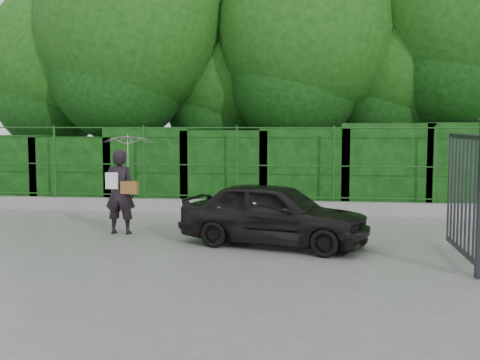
# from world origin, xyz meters

# --- Properties ---
(ground) EXTENTS (80.00, 80.00, 0.00)m
(ground) POSITION_xyz_m (0.00, 0.00, 0.00)
(ground) COLOR gray
(kerb) EXTENTS (14.00, 0.25, 0.30)m
(kerb) POSITION_xyz_m (0.00, 4.50, 0.15)
(kerb) COLOR #9E9E99
(kerb) RESTS_ON ground
(fence) EXTENTS (14.13, 0.06, 1.80)m
(fence) POSITION_xyz_m (0.22, 4.50, 1.20)
(fence) COLOR #1C4C19
(fence) RESTS_ON kerb
(hedge) EXTENTS (14.20, 1.20, 2.18)m
(hedge) POSITION_xyz_m (0.25, 5.50, 1.01)
(hedge) COLOR black
(hedge) RESTS_ON ground
(trees) EXTENTS (17.10, 6.15, 8.08)m
(trees) POSITION_xyz_m (1.14, 7.74, 4.62)
(trees) COLOR black
(trees) RESTS_ON ground
(gate) EXTENTS (0.22, 2.33, 2.36)m
(gate) POSITION_xyz_m (4.60, -0.72, 1.19)
(gate) COLOR #26262D
(gate) RESTS_ON ground
(woman) EXTENTS (0.96, 0.98, 1.96)m
(woman) POSITION_xyz_m (-1.39, 1.48, 1.29)
(woman) COLOR black
(woman) RESTS_ON ground
(car) EXTENTS (3.58, 2.22, 1.14)m
(car) POSITION_xyz_m (1.58, 0.70, 0.57)
(car) COLOR black
(car) RESTS_ON ground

